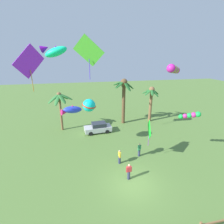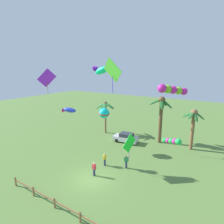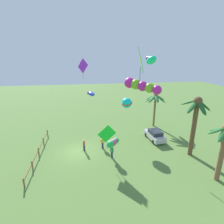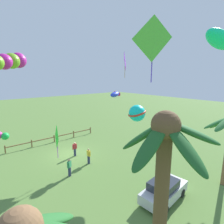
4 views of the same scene
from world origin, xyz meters
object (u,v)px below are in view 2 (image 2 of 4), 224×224
Objects in this scene: spectator_1 at (126,162)px; kite_fish_4 at (69,110)px; palm_tree_1 at (193,121)px; spectator_2 at (94,169)px; palm_tree_0 at (105,108)px; kite_diamond_6 at (47,78)px; kite_ball_3 at (104,113)px; kite_tube_0 at (172,90)px; kite_diamond_5 at (113,71)px; kite_diamond_2 at (129,144)px; kite_fish_1 at (101,70)px; parked_car_0 at (126,138)px; kite_tube_7 at (172,141)px; spectator_0 at (105,159)px; palm_tree_2 at (161,110)px.

kite_fish_4 is (-6.90, -1.96, 5.79)m from spectator_1.
spectator_2 is (-7.75, -12.99, -3.53)m from palm_tree_1.
kite_fish_4 is at bearing -164.11° from spectator_1.
palm_tree_0 is 13.28m from spectator_1.
kite_fish_4 is 4.58m from kite_diamond_6.
kite_ball_3 is (-2.95, 6.29, 4.62)m from spectator_2.
kite_tube_0 is 1.19× the size of kite_ball_3.
kite_ball_3 is (3.85, -5.96, 0.80)m from palm_tree_0.
kite_diamond_5 reaches higher than palm_tree_0.
spectator_1 is at bearing -44.06° from kite_diamond_5.
palm_tree_0 is at bearing 134.44° from kite_diamond_5.
kite_fish_1 is at bearing 138.81° from kite_diamond_2.
kite_fish_1 reaches higher than kite_fish_4.
kite_diamond_2 is at bearing -32.12° from kite_ball_3.
kite_fish_1 is 1.59× the size of kite_ball_3.
kite_tube_0 is 0.54× the size of kite_diamond_5.
parked_car_0 is at bearing 70.61° from kite_ball_3.
spectator_1 is at bearing -44.77° from palm_tree_0.
kite_fish_1 is at bearing 155.77° from kite_tube_0.
spectator_1 is 0.80× the size of kite_tube_7.
spectator_1 is (9.03, -8.96, -3.82)m from palm_tree_0.
kite_diamond_5 is 1.57× the size of kite_diamond_6.
palm_tree_0 is at bearing 97.43° from kite_fish_1.
kite_diamond_2 is at bearing -59.94° from parked_car_0.
spectator_2 is at bearing -81.53° from parked_car_0.
kite_fish_4 is (-3.13, -8.98, 5.86)m from parked_car_0.
spectator_0 is (-8.01, -10.55, -3.53)m from palm_tree_1.
kite_ball_3 is 6.05m from kite_diamond_5.
parked_car_0 is 2.15× the size of kite_fish_4.
kite_tube_0 is 0.75× the size of kite_fish_1.
spectator_1 is at bearing 171.98° from kite_tube_7.
spectator_1 is 7.56m from kite_ball_3.
kite_diamond_2 is at bearing -41.19° from kite_fish_1.
palm_tree_1 is at bearing 43.21° from kite_fish_4.
palm_tree_0 is 0.79× the size of palm_tree_2.
palm_tree_1 is 3.02× the size of kite_tube_7.
spectator_0 is 7.36m from kite_fish_4.
kite_diamond_6 is at bearing -120.39° from kite_diamond_5.
palm_tree_2 is 4.67× the size of spectator_1.
kite_diamond_5 is (-2.33, 5.51, 10.43)m from spectator_0.
palm_tree_2 is at bearing 31.51° from parked_car_0.
kite_tube_0 reaches higher than spectator_2.
spectator_1 is at bearing -30.09° from kite_ball_3.
spectator_0 is (-3.29, -10.67, -4.45)m from palm_tree_2.
kite_fish_1 is at bearing 128.23° from kite_ball_3.
kite_diamond_2 is 10.90m from kite_diamond_5.
kite_fish_1 is (-6.63, 10.97, 10.50)m from spectator_2.
palm_tree_2 reaches higher than palm_tree_0.
kite_fish_4 reaches higher than spectator_0.
spectator_0 is at bearing 17.18° from kite_diamond_6.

